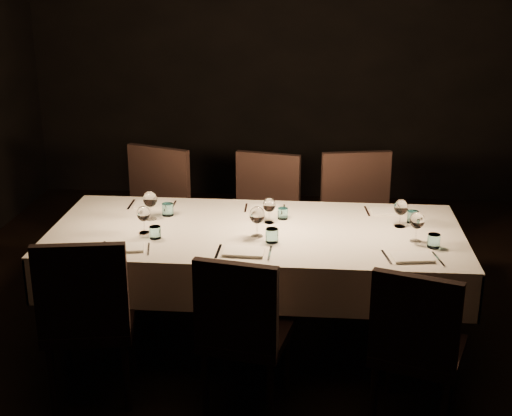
# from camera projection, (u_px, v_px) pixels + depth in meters

# --- Properties ---
(room) EXTENTS (5.01, 6.01, 3.01)m
(room) POSITION_uv_depth(u_px,v_px,m) (256.00, 111.00, 4.13)
(room) COLOR black
(room) RESTS_ON ground
(dining_table) EXTENTS (2.52, 1.12, 0.76)m
(dining_table) POSITION_uv_depth(u_px,v_px,m) (256.00, 241.00, 4.40)
(dining_table) COLOR black
(dining_table) RESTS_ON ground
(chair_near_left) EXTENTS (0.55, 0.55, 0.99)m
(chair_near_left) POSITION_uv_depth(u_px,v_px,m) (87.00, 313.00, 3.80)
(chair_near_left) COLOR black
(chair_near_left) RESTS_ON ground
(place_setting_near_left) EXTENTS (0.32, 0.40, 0.17)m
(place_setting_near_left) POSITION_uv_depth(u_px,v_px,m) (141.00, 228.00, 4.20)
(place_setting_near_left) COLOR white
(place_setting_near_left) RESTS_ON dining_table
(chair_near_center) EXTENTS (0.52, 0.52, 0.92)m
(chair_near_center) POSITION_uv_depth(u_px,v_px,m) (242.00, 327.00, 3.74)
(chair_near_center) COLOR black
(chair_near_center) RESTS_ON ground
(place_setting_near_center) EXTENTS (0.34, 0.41, 0.19)m
(place_setting_near_center) POSITION_uv_depth(u_px,v_px,m) (257.00, 231.00, 4.14)
(place_setting_near_center) COLOR white
(place_setting_near_center) RESTS_ON dining_table
(chair_near_right) EXTENTS (0.55, 0.55, 0.91)m
(chair_near_right) POSITION_uv_depth(u_px,v_px,m) (417.00, 341.00, 3.60)
(chair_near_right) COLOR black
(chair_near_right) RESTS_ON ground
(place_setting_near_right) EXTENTS (0.34, 0.41, 0.18)m
(place_setting_near_right) POSITION_uv_depth(u_px,v_px,m) (420.00, 236.00, 4.07)
(place_setting_near_right) COLOR white
(place_setting_near_right) RESTS_ON dining_table
(chair_far_left) EXTENTS (0.65, 0.65, 1.05)m
(chair_far_left) POSITION_uv_depth(u_px,v_px,m) (151.00, 215.00, 5.20)
(chair_far_left) COLOR black
(chair_far_left) RESTS_ON ground
(place_setting_far_left) EXTENTS (0.34, 0.41, 0.19)m
(place_setting_far_left) POSITION_uv_depth(u_px,v_px,m) (155.00, 204.00, 4.61)
(place_setting_far_left) COLOR white
(place_setting_far_left) RESTS_ON dining_table
(chair_far_center) EXTENTS (0.57, 0.57, 1.00)m
(chair_far_center) POSITION_uv_depth(u_px,v_px,m) (263.00, 218.00, 5.20)
(chair_far_center) COLOR black
(chair_far_center) RESTS_ON ground
(place_setting_far_center) EXTENTS (0.30, 0.39, 0.17)m
(place_setting_far_center) POSITION_uv_depth(u_px,v_px,m) (271.00, 208.00, 4.55)
(place_setting_far_center) COLOR white
(place_setting_far_center) RESTS_ON dining_table
(chair_far_right) EXTENTS (0.59, 0.59, 1.04)m
(chair_far_right) POSITION_uv_depth(u_px,v_px,m) (359.00, 221.00, 5.07)
(chair_far_right) COLOR black
(chair_far_right) RESTS_ON ground
(place_setting_far_right) EXTENTS (0.33, 0.40, 0.18)m
(place_setting_far_right) POSITION_uv_depth(u_px,v_px,m) (400.00, 211.00, 4.48)
(place_setting_far_right) COLOR white
(place_setting_far_right) RESTS_ON dining_table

